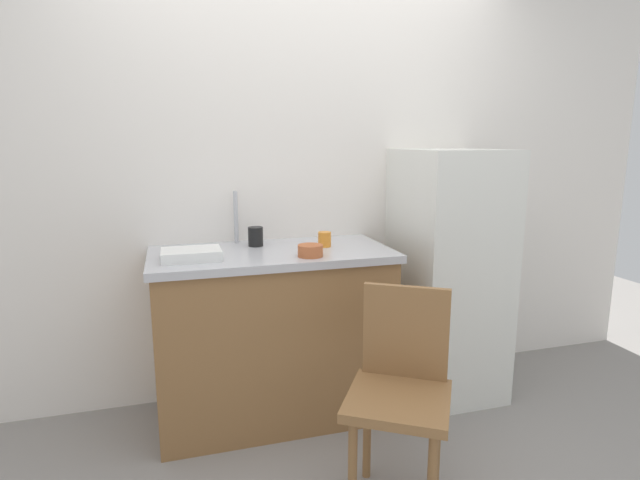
{
  "coord_description": "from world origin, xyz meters",
  "views": [
    {
      "loc": [
        -0.71,
        -1.91,
        1.48
      ],
      "look_at": [
        0.03,
        0.6,
        0.97
      ],
      "focal_mm": 28.52,
      "sensor_mm": 36.0,
      "label": 1
    }
  ],
  "objects": [
    {
      "name": "ground_plane",
      "position": [
        0.0,
        0.0,
        0.0
      ],
      "size": [
        8.0,
        8.0,
        0.0
      ],
      "primitive_type": "plane",
      "color": "gray"
    },
    {
      "name": "faucet",
      "position": [
        -0.37,
        0.9,
        1.07
      ],
      "size": [
        0.02,
        0.02,
        0.29
      ],
      "primitive_type": "cylinder",
      "color": "#B7B7BC",
      "rests_on": "countertop"
    },
    {
      "name": "terracotta_bowl",
      "position": [
        -0.06,
        0.45,
        0.95
      ],
      "size": [
        0.13,
        0.13,
        0.06
      ],
      "primitive_type": "cylinder",
      "color": "#B25B33",
      "rests_on": "countertop"
    },
    {
      "name": "dish_tray",
      "position": [
        -0.63,
        0.55,
        0.95
      ],
      "size": [
        0.28,
        0.2,
        0.05
      ],
      "primitive_type": "cube",
      "color": "white",
      "rests_on": "countertop"
    },
    {
      "name": "cup_orange",
      "position": [
        0.07,
        0.66,
        0.96
      ],
      "size": [
        0.07,
        0.07,
        0.08
      ],
      "primitive_type": "cylinder",
      "color": "orange",
      "rests_on": "countertop"
    },
    {
      "name": "chair",
      "position": [
        0.15,
        -0.17,
        0.5
      ],
      "size": [
        0.55,
        0.55,
        0.89
      ],
      "rotation": [
        0.0,
        0.0,
        -0.57
      ],
      "color": "olive",
      "rests_on": "ground_plane"
    },
    {
      "name": "refrigerator",
      "position": [
        0.82,
        0.64,
        0.72
      ],
      "size": [
        0.54,
        0.61,
        1.44
      ],
      "primitive_type": "cube",
      "color": "silver",
      "rests_on": "ground_plane"
    },
    {
      "name": "back_wall",
      "position": [
        0.0,
        1.0,
        1.26
      ],
      "size": [
        4.8,
        0.1,
        2.51
      ],
      "primitive_type": "cube",
      "color": "white",
      "rests_on": "ground_plane"
    },
    {
      "name": "cabinet_base",
      "position": [
        -0.22,
        0.65,
        0.44
      ],
      "size": [
        1.2,
        0.6,
        0.88
      ],
      "primitive_type": "cube",
      "color": "olive",
      "rests_on": "ground_plane"
    },
    {
      "name": "countertop",
      "position": [
        -0.22,
        0.65,
        0.9
      ],
      "size": [
        1.24,
        0.64,
        0.04
      ],
      "primitive_type": "cube",
      "color": "#B7B7BC",
      "rests_on": "cabinet_base"
    },
    {
      "name": "cup_black",
      "position": [
        -0.28,
        0.78,
        0.97
      ],
      "size": [
        0.08,
        0.08,
        0.1
      ],
      "primitive_type": "cylinder",
      "color": "black",
      "rests_on": "countertop"
    }
  ]
}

